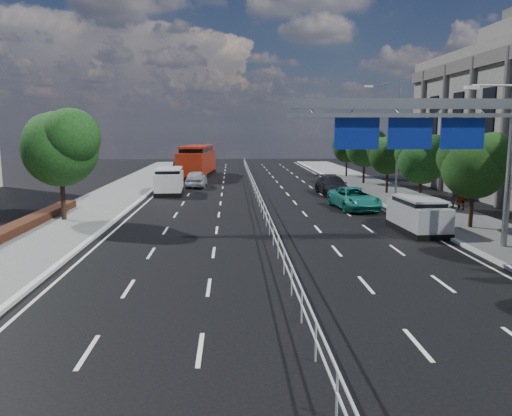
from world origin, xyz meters
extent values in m
plane|color=black|center=(0.00, 0.00, 0.00)|extent=(160.00, 160.00, 0.00)
cube|color=silver|center=(0.00, 22.50, 1.00)|extent=(0.05, 85.00, 0.05)
cube|color=silver|center=(0.00, 22.50, 0.55)|extent=(0.05, 85.00, 0.05)
cylinder|color=gray|center=(10.60, 10.00, 3.60)|extent=(0.28, 0.28, 7.20)
cube|color=gray|center=(5.60, 10.00, 6.60)|extent=(10.20, 0.25, 0.45)
cube|color=gray|center=(5.60, 10.00, 6.10)|extent=(10.20, 0.18, 0.18)
cylinder|color=gray|center=(9.60, 10.00, 7.40)|extent=(2.00, 0.10, 0.10)
cube|color=silver|center=(8.60, 10.00, 7.30)|extent=(0.60, 0.25, 0.15)
cube|color=navy|center=(8.40, 10.18, 5.30)|extent=(2.00, 0.08, 1.40)
cube|color=white|center=(8.40, 10.23, 5.30)|extent=(1.80, 0.02, 1.20)
cube|color=navy|center=(6.00, 10.18, 5.30)|extent=(2.00, 0.08, 1.40)
cube|color=white|center=(6.00, 10.23, 5.30)|extent=(1.80, 0.02, 1.20)
cube|color=navy|center=(3.60, 10.18, 5.30)|extent=(2.00, 0.08, 1.40)
cube|color=white|center=(3.60, 10.23, 5.30)|extent=(1.80, 0.02, 1.20)
cylinder|color=gray|center=(10.80, 26.00, 4.50)|extent=(0.16, 0.16, 9.00)
cylinder|color=gray|center=(9.60, 26.00, 8.80)|extent=(0.10, 2.40, 0.10)
cube|color=silver|center=(8.40, 26.00, 8.65)|extent=(0.60, 0.25, 0.15)
cube|color=#4C4947|center=(16.90, 22.00, 10.60)|extent=(0.40, 36.00, 1.00)
cylinder|color=black|center=(-12.00, 18.00, 1.75)|extent=(0.28, 0.28, 3.50)
sphere|color=black|center=(-12.00, 18.00, 4.34)|extent=(4.40, 4.40, 4.40)
sphere|color=black|center=(-11.12, 17.34, 5.04)|extent=(3.30, 3.30, 3.30)
sphere|color=black|center=(-12.77, 18.66, 4.90)|extent=(3.08, 3.08, 3.08)
cylinder|color=black|center=(11.20, 14.50, 1.40)|extent=(0.22, 0.22, 2.80)
sphere|color=black|center=(11.20, 14.50, 3.47)|extent=(3.50, 3.50, 3.50)
sphere|color=black|center=(11.90, 13.97, 4.03)|extent=(2.62, 2.62, 2.62)
sphere|color=black|center=(10.59, 15.03, 3.92)|extent=(2.45, 2.45, 2.45)
cylinder|color=black|center=(11.20, 22.00, 1.35)|extent=(0.22, 0.22, 2.70)
sphere|color=black|center=(11.20, 22.00, 3.35)|extent=(3.30, 3.30, 3.30)
sphere|color=black|center=(11.86, 21.50, 3.89)|extent=(2.48, 2.48, 2.47)
sphere|color=black|center=(10.62, 22.50, 3.78)|extent=(2.31, 2.31, 2.31)
cylinder|color=black|center=(11.20, 29.50, 1.32)|extent=(0.21, 0.21, 2.65)
sphere|color=black|center=(11.20, 29.50, 3.29)|extent=(3.20, 3.20, 3.20)
sphere|color=black|center=(11.84, 29.02, 3.82)|extent=(2.40, 2.40, 2.40)
sphere|color=black|center=(10.64, 29.98, 3.71)|extent=(2.24, 2.24, 2.24)
cylinder|color=black|center=(11.20, 37.00, 1.43)|extent=(0.23, 0.23, 2.85)
sphere|color=black|center=(11.20, 37.00, 3.53)|extent=(3.60, 3.60, 3.60)
sphere|color=black|center=(11.92, 36.46, 4.10)|extent=(2.70, 2.70, 2.70)
sphere|color=black|center=(10.57, 37.54, 3.99)|extent=(2.52, 2.52, 2.52)
cylinder|color=black|center=(11.20, 44.50, 1.30)|extent=(0.21, 0.21, 2.60)
sphere|color=black|center=(11.20, 44.50, 3.22)|extent=(3.10, 3.10, 3.10)
sphere|color=black|center=(11.82, 44.03, 3.74)|extent=(2.32, 2.33, 2.32)
sphere|color=black|center=(10.66, 44.97, 3.64)|extent=(2.17, 2.17, 2.17)
cube|color=black|center=(-7.26, 30.61, 0.18)|extent=(2.49, 5.25, 0.37)
cube|color=silver|center=(-7.26, 30.61, 1.07)|extent=(2.44, 5.14, 1.52)
cube|color=black|center=(-7.26, 30.61, 1.83)|extent=(2.19, 3.73, 0.67)
cube|color=silver|center=(-7.26, 30.61, 2.17)|extent=(2.29, 4.03, 0.13)
cylinder|color=black|center=(-8.08, 28.90, 0.38)|extent=(0.36, 0.77, 0.76)
cylinder|color=black|center=(-6.26, 29.00, 0.38)|extent=(0.36, 0.77, 0.76)
cylinder|color=black|center=(-8.26, 32.22, 0.38)|extent=(0.36, 0.77, 0.76)
cylinder|color=black|center=(-6.43, 32.32, 0.38)|extent=(0.36, 0.77, 0.76)
cube|color=black|center=(-5.88, 45.73, 0.18)|extent=(3.91, 12.20, 0.36)
cube|color=maroon|center=(-5.88, 45.73, 1.72)|extent=(3.83, 11.96, 2.44)
cube|color=black|center=(-5.88, 45.73, 2.94)|extent=(3.32, 8.66, 1.07)
cube|color=maroon|center=(-5.88, 45.73, 3.48)|extent=(3.49, 9.37, 0.21)
cylinder|color=black|center=(-7.40, 41.97, 0.37)|extent=(0.38, 0.76, 0.74)
cylinder|color=black|center=(-5.05, 41.76, 0.37)|extent=(0.38, 0.76, 0.74)
cylinder|color=black|center=(-6.71, 49.70, 0.37)|extent=(0.38, 0.76, 0.74)
cylinder|color=black|center=(-4.37, 49.49, 0.37)|extent=(0.38, 0.76, 0.74)
imported|color=#A7AAAF|center=(-5.32, 35.68, 0.79)|extent=(2.00, 4.71, 1.59)
imported|color=black|center=(-8.00, 49.16, 0.81)|extent=(1.77, 4.92, 1.61)
cube|color=black|center=(8.04, 14.00, 0.15)|extent=(2.12, 4.62, 0.31)
cube|color=#96999D|center=(8.04, 14.00, 0.91)|extent=(2.08, 4.53, 1.28)
cube|color=black|center=(8.04, 14.00, 1.55)|extent=(1.87, 3.27, 0.57)
cube|color=#96999D|center=(8.04, 14.00, 1.83)|extent=(1.96, 3.54, 0.11)
cylinder|color=black|center=(7.31, 12.50, 0.32)|extent=(0.30, 0.65, 0.64)
cylinder|color=black|center=(8.89, 12.57, 0.32)|extent=(0.30, 0.65, 0.64)
cylinder|color=black|center=(7.18, 15.43, 0.32)|extent=(0.30, 0.65, 0.64)
cylinder|color=black|center=(8.77, 15.50, 0.32)|extent=(0.30, 0.65, 0.64)
imported|color=#1A786B|center=(6.50, 21.80, 0.75)|extent=(3.03, 5.61, 1.49)
imported|color=black|center=(6.50, 29.23, 0.78)|extent=(2.41, 5.46, 1.56)
imported|color=gray|center=(13.40, 20.39, 1.00)|extent=(0.67, 0.49, 1.72)
imported|color=gray|center=(13.40, 21.38, 1.00)|extent=(1.04, 0.94, 1.73)
camera|label=1|loc=(-1.98, -11.92, 5.52)|focal=35.00mm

